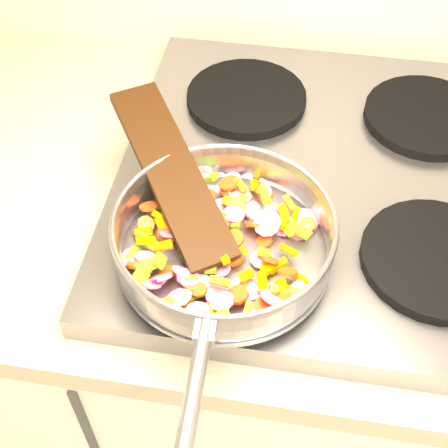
# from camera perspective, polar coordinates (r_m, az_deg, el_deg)

# --- Properties ---
(cooktop) EXTENTS (0.60, 0.60, 0.04)m
(cooktop) POSITION_cam_1_polar(r_m,az_deg,el_deg) (0.92, 9.45, 3.76)
(cooktop) COLOR #939399
(cooktop) RESTS_ON counter_top
(grate_fl) EXTENTS (0.19, 0.19, 0.02)m
(grate_fl) POSITION_cam_1_polar(r_m,az_deg,el_deg) (0.81, -0.72, -0.63)
(grate_fl) COLOR black
(grate_fl) RESTS_ON cooktop
(grate_fr) EXTENTS (0.19, 0.19, 0.02)m
(grate_fr) POSITION_cam_1_polar(r_m,az_deg,el_deg) (0.83, 18.83, -3.03)
(grate_fr) COLOR black
(grate_fr) RESTS_ON cooktop
(grate_bl) EXTENTS (0.19, 0.19, 0.02)m
(grate_bl) POSITION_cam_1_polar(r_m,az_deg,el_deg) (1.01, 2.06, 11.46)
(grate_bl) COLOR black
(grate_bl) RESTS_ON cooktop
(grate_br) EXTENTS (0.19, 0.19, 0.02)m
(grate_br) POSITION_cam_1_polar(r_m,az_deg,el_deg) (1.02, 17.99, 9.34)
(grate_br) COLOR black
(grate_br) RESTS_ON cooktop
(saute_pan) EXTENTS (0.31, 0.48, 0.06)m
(saute_pan) POSITION_cam_1_polar(r_m,az_deg,el_deg) (0.75, -0.03, -1.23)
(saute_pan) COLOR #9E9EA5
(saute_pan) RESTS_ON grate_fl
(vegetable_heap) EXTENTS (0.24, 0.25, 0.05)m
(vegetable_heap) POSITION_cam_1_polar(r_m,az_deg,el_deg) (0.76, 0.03, -2.21)
(vegetable_heap) COLOR #D79500
(vegetable_heap) RESTS_ON saute_pan
(wooden_spatula) EXTENTS (0.21, 0.27, 0.07)m
(wooden_spatula) POSITION_cam_1_polar(r_m,az_deg,el_deg) (0.80, -4.84, 4.80)
(wooden_spatula) COLOR black
(wooden_spatula) RESTS_ON saute_pan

